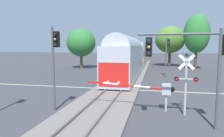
{
  "coord_description": "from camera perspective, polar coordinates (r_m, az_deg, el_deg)",
  "views": [
    {
      "loc": [
        3.66,
        -19.34,
        4.22
      ],
      "look_at": [
        -0.57,
        0.3,
        2.0
      ],
      "focal_mm": 32.63,
      "sensor_mm": 36.0,
      "label": 1
    }
  ],
  "objects": [
    {
      "name": "crossing_signal_mast",
      "position": [
        13.0,
        20.03,
        -2.32
      ],
      "size": [
        1.36,
        0.44,
        3.85
      ],
      "color": "#B2B2B7",
      "rests_on": "ground"
    },
    {
      "name": "elm_centre_background",
      "position": [
        44.36,
        15.95,
        7.79
      ],
      "size": [
        6.13,
        6.13,
        8.37
      ],
      "color": "#4C3828",
      "rests_on": "ground"
    },
    {
      "name": "road_centre_stripe",
      "position": [
        20.13,
        1.41,
        -5.79
      ],
      "size": [
        44.0,
        0.2,
        0.01
      ],
      "color": "beige",
      "rests_on": "ground"
    },
    {
      "name": "oak_far_right",
      "position": [
        39.96,
        22.63,
        8.96
      ],
      "size": [
        4.54,
        4.54,
        9.91
      ],
      "color": "#4C3828",
      "rests_on": "ground"
    },
    {
      "name": "oak_behind_train",
      "position": [
        38.98,
        -8.66,
        7.21
      ],
      "size": [
        5.41,
        5.41,
        7.53
      ],
      "color": "brown",
      "rests_on": "ground"
    },
    {
      "name": "traffic_signal_median",
      "position": [
        13.5,
        -15.75,
        3.64
      ],
      "size": [
        0.53,
        0.38,
        5.44
      ],
      "color": "#4C4C51",
      "rests_on": "ground"
    },
    {
      "name": "commuter_train",
      "position": [
        48.34,
        7.82,
        4.47
      ],
      "size": [
        3.04,
        65.27,
        5.16
      ],
      "color": "#B2B7C1",
      "rests_on": "railway_track"
    },
    {
      "name": "ground_plane",
      "position": [
        20.13,
        1.41,
        -5.8
      ],
      "size": [
        220.0,
        220.0,
        0.0
      ],
      "primitive_type": "plane",
      "color": "#3D3D42"
    },
    {
      "name": "railway_track",
      "position": [
        20.11,
        1.41,
        -5.53
      ],
      "size": [
        4.4,
        80.0,
        0.32
      ],
      "color": "slate",
      "rests_on": "ground"
    },
    {
      "name": "traffic_signal_near_right",
      "position": [
        10.97,
        22.14,
        3.71
      ],
      "size": [
        4.49,
        0.38,
        5.07
      ],
      "color": "#4C4C51",
      "rests_on": "ground"
    },
    {
      "name": "traffic_signal_far_side",
      "position": [
        28.47,
        15.23,
        4.97
      ],
      "size": [
        0.53,
        0.38,
        5.48
      ],
      "color": "#4C4C51",
      "rests_on": "ground"
    },
    {
      "name": "crossing_gate_near",
      "position": [
        13.62,
        12.23,
        -5.66
      ],
      "size": [
        5.86,
        0.4,
        1.84
      ],
      "color": "#B7B7BC",
      "rests_on": "ground"
    }
  ]
}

